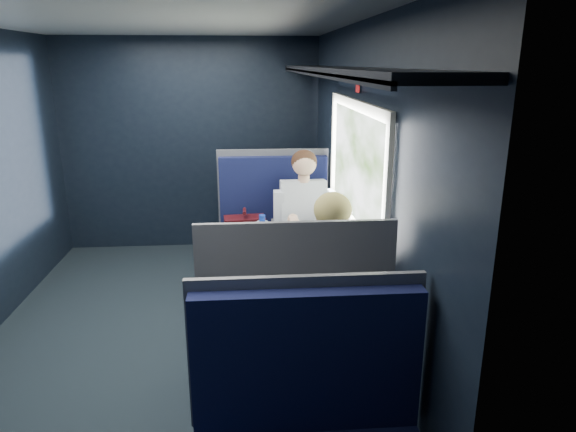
{
  "coord_description": "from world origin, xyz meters",
  "views": [
    {
      "loc": [
        0.61,
        -3.59,
        2.03
      ],
      "look_at": [
        0.9,
        0.0,
        0.95
      ],
      "focal_mm": 32.0,
      "sensor_mm": 36.0,
      "label": 1
    }
  ],
  "objects": [
    {
      "name": "seat_bay_far",
      "position": [
        0.85,
        -0.87,
        0.41
      ],
      "size": [
        1.04,
        0.62,
        1.26
      ],
      "color": "black",
      "rests_on": "ground"
    },
    {
      "name": "room_shell",
      "position": [
        0.02,
        0.0,
        1.48
      ],
      "size": [
        3.0,
        4.4,
        2.4
      ],
      "color": "black",
      "rests_on": "ground"
    },
    {
      "name": "table",
      "position": [
        1.03,
        0.0,
        0.66
      ],
      "size": [
        0.62,
        1.0,
        0.74
      ],
      "color": "#54565E",
      "rests_on": "ground"
    },
    {
      "name": "papers",
      "position": [
        0.96,
        0.11,
        0.74
      ],
      "size": [
        0.62,
        0.84,
        0.01
      ],
      "primitive_type": "cube",
      "rotation": [
        0.0,
        0.0,
        -0.08
      ],
      "color": "white",
      "rests_on": "table"
    },
    {
      "name": "laptop",
      "position": [
        1.37,
        0.01,
        0.8
      ],
      "size": [
        0.31,
        0.35,
        0.22
      ],
      "color": "silver",
      "rests_on": "table"
    },
    {
      "name": "cup",
      "position": [
        1.28,
        0.42,
        0.79
      ],
      "size": [
        0.07,
        0.07,
        0.1
      ],
      "primitive_type": "cylinder",
      "color": "white",
      "rests_on": "table"
    },
    {
      "name": "ground",
      "position": [
        0.0,
        0.0,
        -0.01
      ],
      "size": [
        2.8,
        4.2,
        0.01
      ],
      "primitive_type": "cube",
      "color": "black"
    },
    {
      "name": "seat_row_front",
      "position": [
        0.85,
        1.8,
        0.41
      ],
      "size": [
        1.04,
        0.51,
        1.16
      ],
      "color": "black",
      "rests_on": "ground"
    },
    {
      "name": "woman",
      "position": [
        1.1,
        -0.71,
        0.73
      ],
      "size": [
        0.53,
        0.56,
        1.32
      ],
      "color": "black",
      "rests_on": "ground"
    },
    {
      "name": "bottle_small",
      "position": [
        1.32,
        0.19,
        0.83
      ],
      "size": [
        0.06,
        0.06,
        0.2
      ],
      "color": "silver",
      "rests_on": "table"
    },
    {
      "name": "seat_bay_near",
      "position": [
        0.83,
        0.87,
        0.42
      ],
      "size": [
        1.04,
        0.62,
        1.26
      ],
      "color": "black",
      "rests_on": "ground"
    },
    {
      "name": "man",
      "position": [
        1.1,
        0.7,
        0.72
      ],
      "size": [
        0.53,
        0.56,
        1.32
      ],
      "color": "black",
      "rests_on": "ground"
    }
  ]
}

